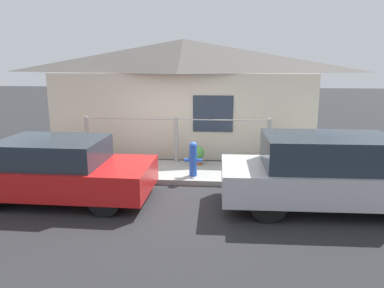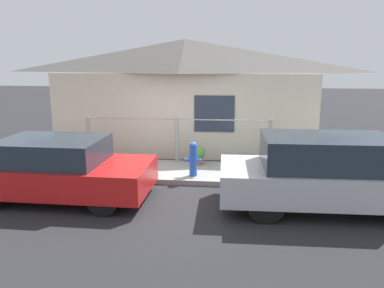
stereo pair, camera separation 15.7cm
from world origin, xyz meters
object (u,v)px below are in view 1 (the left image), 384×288
at_px(fire_hydrant, 193,158).
at_px(potted_plant_by_fence, 100,152).
at_px(car_left, 59,170).
at_px(potted_plant_near_hydrant, 197,154).
at_px(potted_plant_corner, 279,154).
at_px(car_right, 332,173).

bearing_deg(fire_hydrant, potted_plant_by_fence, 159.43).
height_order(car_left, potted_plant_near_hydrant, car_left).
bearing_deg(fire_hydrant, car_left, -150.89).
bearing_deg(potted_plant_corner, car_left, -155.04).
bearing_deg(potted_plant_corner, potted_plant_near_hydrant, 173.11).
xyz_separation_m(car_left, potted_plant_by_fence, (0.01, 2.39, -0.24)).
relative_size(car_right, potted_plant_corner, 6.46).
relative_size(potted_plant_near_hydrant, potted_plant_by_fence, 1.04).
bearing_deg(fire_hydrant, potted_plant_near_hydrant, 88.99).
bearing_deg(car_left, potted_plant_corner, 25.62).
height_order(car_right, fire_hydrant, car_right).
bearing_deg(potted_plant_near_hydrant, car_right, -41.38).
relative_size(potted_plant_near_hydrant, potted_plant_corner, 0.76).
xyz_separation_m(car_right, potted_plant_corner, (-0.68, 2.16, -0.21)).
distance_m(car_right, potted_plant_by_fence, 5.84).
distance_m(fire_hydrant, potted_plant_by_fence, 2.74).
height_order(potted_plant_near_hydrant, potted_plant_by_fence, potted_plant_near_hydrant).
xyz_separation_m(potted_plant_near_hydrant, potted_plant_corner, (2.05, -0.25, 0.10)).
relative_size(car_right, potted_plant_near_hydrant, 8.49).
height_order(car_right, potted_plant_corner, car_right).
bearing_deg(potted_plant_near_hydrant, fire_hydrant, -91.01).
xyz_separation_m(fire_hydrant, potted_plant_corner, (2.07, 0.73, -0.05)).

